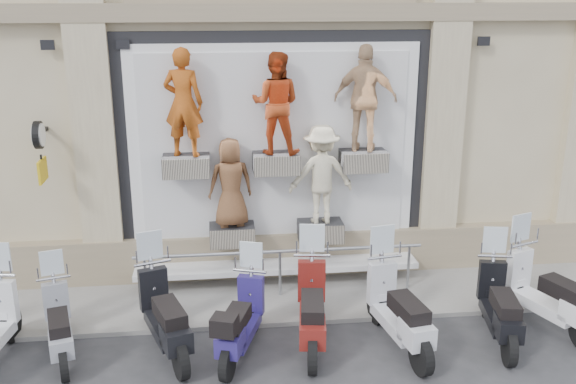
% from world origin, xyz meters
% --- Properties ---
extents(ground, '(90.00, 90.00, 0.00)m').
position_xyz_m(ground, '(0.00, 0.00, 0.00)').
color(ground, '#313134').
rests_on(ground, ground).
extents(sidewalk, '(16.00, 2.20, 0.08)m').
position_xyz_m(sidewalk, '(0.00, 2.10, 0.04)').
color(sidewalk, gray).
rests_on(sidewalk, ground).
extents(shop_vitrine, '(5.60, 0.85, 4.30)m').
position_xyz_m(shop_vitrine, '(0.12, 2.74, 2.46)').
color(shop_vitrine, black).
rests_on(shop_vitrine, ground).
extents(guard_rail, '(5.06, 0.10, 0.93)m').
position_xyz_m(guard_rail, '(0.00, 2.00, 0.47)').
color(guard_rail, '#9EA0A5').
rests_on(guard_rail, ground).
extents(clock_sign_bracket, '(0.10, 0.80, 1.02)m').
position_xyz_m(clock_sign_bracket, '(-3.90, 2.47, 2.80)').
color(clock_sign_bracket, black).
rests_on(clock_sign_bracket, ground).
extents(scooter_c, '(0.98, 1.88, 1.47)m').
position_xyz_m(scooter_c, '(-3.41, 0.51, 0.73)').
color(scooter_c, gray).
rests_on(scooter_c, ground).
extents(scooter_d, '(1.25, 2.17, 1.70)m').
position_xyz_m(scooter_d, '(-1.88, 0.47, 0.85)').
color(scooter_d, black).
rests_on(scooter_d, ground).
extents(scooter_e, '(1.14, 1.98, 1.55)m').
position_xyz_m(scooter_e, '(-0.76, 0.28, 0.77)').
color(scooter_e, navy).
rests_on(scooter_e, ground).
extents(scooter_f, '(0.90, 2.17, 1.71)m').
position_xyz_m(scooter_f, '(0.32, 0.42, 0.85)').
color(scooter_f, maroon).
rests_on(scooter_f, ground).
extents(scooter_g, '(0.95, 2.18, 1.72)m').
position_xyz_m(scooter_g, '(1.60, 0.21, 0.86)').
color(scooter_g, '#B8B9BF').
rests_on(scooter_g, ground).
extents(scooter_h, '(0.95, 2.07, 1.62)m').
position_xyz_m(scooter_h, '(3.20, 0.24, 0.81)').
color(scooter_h, black).
rests_on(scooter_h, ground).
extents(scooter_i, '(1.32, 2.21, 1.73)m').
position_xyz_m(scooter_i, '(4.12, 0.48, 0.86)').
color(scooter_i, white).
rests_on(scooter_i, ground).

